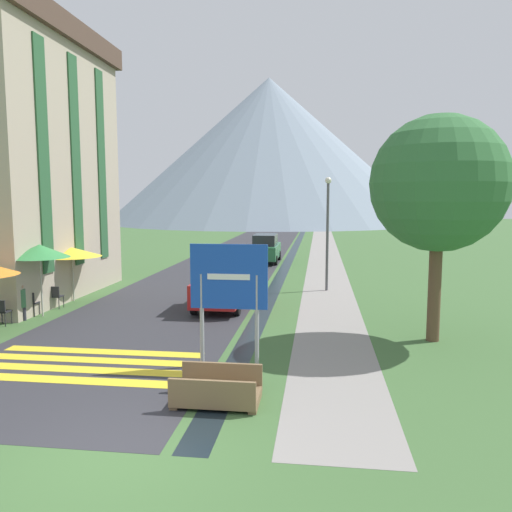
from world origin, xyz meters
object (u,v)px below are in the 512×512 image
(cafe_chair_middle, at_px, (31,302))
(cafe_umbrella_middle_green, at_px, (40,251))
(parked_car_far, at_px, (266,248))
(cafe_chair_near_right, at_px, (1,310))
(road_sign, at_px, (229,287))
(cafe_chair_far_left, at_px, (45,295))
(tree_by_path, at_px, (439,184))
(parked_car_near, at_px, (222,284))
(cafe_umbrella_rear_yellow, at_px, (72,252))
(footbridge, at_px, (217,392))
(cafe_chair_far_right, at_px, (56,295))
(hotel_building, at_px, (10,151))
(person_seated_far, at_px, (21,300))
(streetlamp, at_px, (328,224))

(cafe_chair_middle, distance_m, cafe_umbrella_middle_green, 1.81)
(parked_car_far, height_order, cafe_chair_near_right, parked_car_far)
(road_sign, relative_size, cafe_chair_far_left, 3.54)
(cafe_chair_far_left, relative_size, tree_by_path, 0.13)
(parked_car_near, height_order, cafe_umbrella_rear_yellow, cafe_umbrella_rear_yellow)
(footbridge, xyz_separation_m, parked_car_far, (-1.41, 22.15, 0.68))
(tree_by_path, bearing_deg, cafe_chair_far_right, 168.74)
(hotel_building, relative_size, parked_car_near, 2.81)
(parked_car_near, distance_m, parked_car_far, 13.52)
(person_seated_far, xyz_separation_m, tree_by_path, (13.18, -0.72, 3.77))
(cafe_chair_middle, relative_size, tree_by_path, 0.13)
(footbridge, bearing_deg, cafe_chair_far_left, 136.40)
(parked_car_near, relative_size, cafe_chair_far_right, 4.66)
(parked_car_far, bearing_deg, cafe_chair_near_right, -111.47)
(parked_car_far, distance_m, cafe_chair_far_left, 15.90)
(footbridge, height_order, parked_car_near, parked_car_near)
(parked_car_near, xyz_separation_m, cafe_chair_near_right, (-6.51, -3.53, -0.39))
(parked_car_far, distance_m, cafe_chair_middle, 16.99)
(streetlamp, bearing_deg, cafe_umbrella_rear_yellow, -160.36)
(road_sign, xyz_separation_m, cafe_chair_middle, (-7.81, 4.36, -1.46))
(cafe_chair_far_right, height_order, person_seated_far, person_seated_far)
(cafe_chair_near_right, xyz_separation_m, streetlamp, (10.46, 7.62, 2.47))
(cafe_chair_far_left, bearing_deg, cafe_umbrella_rear_yellow, 93.84)
(road_sign, xyz_separation_m, parked_car_near, (-1.46, 6.52, -1.06))
(cafe_umbrella_middle_green, bearing_deg, streetlamp, 32.18)
(cafe_chair_far_right, relative_size, person_seated_far, 0.67)
(road_sign, xyz_separation_m, tree_by_path, (5.41, 3.00, 2.50))
(cafe_chair_near_right, bearing_deg, road_sign, -31.09)
(cafe_chair_far_left, distance_m, tree_by_path, 14.22)
(cafe_chair_near_right, xyz_separation_m, person_seated_far, (0.21, 0.73, 0.19))
(cafe_chair_middle, distance_m, streetlamp, 12.29)
(cafe_chair_far_right, height_order, cafe_chair_middle, same)
(road_sign, xyz_separation_m, footbridge, (0.14, -2.11, -1.74))
(cafe_chair_far_left, height_order, cafe_chair_middle, same)
(cafe_umbrella_middle_green, bearing_deg, parked_car_far, 68.60)
(cafe_chair_near_right, xyz_separation_m, cafe_umbrella_rear_yellow, (0.37, 4.02, 1.45))
(parked_car_far, distance_m, tree_by_path, 18.64)
(footbridge, height_order, cafe_chair_far_right, cafe_chair_far_right)
(footbridge, relative_size, parked_car_far, 0.40)
(cafe_chair_far_left, distance_m, streetlamp, 11.86)
(parked_car_far, bearing_deg, streetlamp, -68.28)
(cafe_chair_far_left, bearing_deg, tree_by_path, 8.52)
(road_sign, bearing_deg, parked_car_near, 102.65)
(cafe_chair_far_right, distance_m, tree_by_path, 13.82)
(cafe_chair_far_left, xyz_separation_m, streetlamp, (10.47, 4.99, 2.47))
(road_sign, height_order, tree_by_path, tree_by_path)
(cafe_chair_far_left, xyz_separation_m, tree_by_path, (13.40, -2.63, 3.96))
(road_sign, height_order, person_seated_far, road_sign)
(cafe_chair_far_left, height_order, streetlamp, streetlamp)
(parked_car_near, relative_size, cafe_umbrella_rear_yellow, 1.73)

